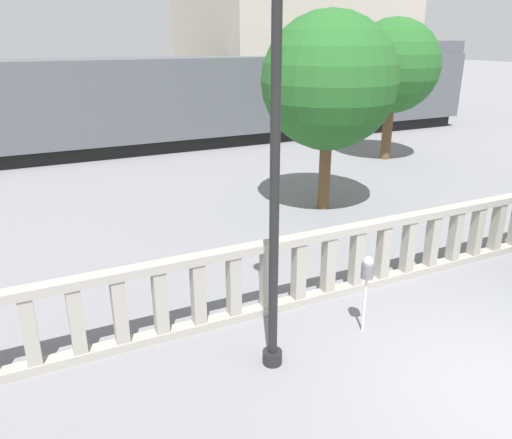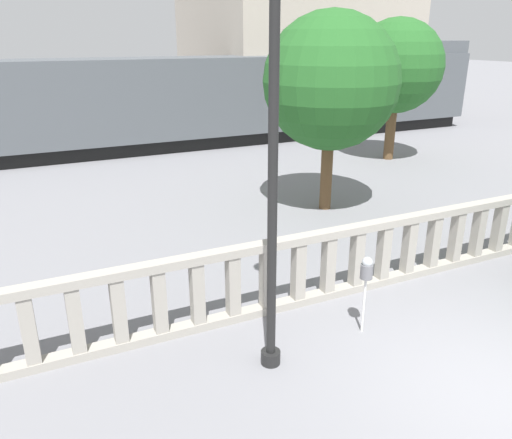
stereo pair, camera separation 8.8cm
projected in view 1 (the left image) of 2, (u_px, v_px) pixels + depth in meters
name	position (u px, v px, depth m)	size (l,w,h in m)	color
ground_plane	(501.00, 394.00, 6.66)	(160.00, 160.00, 0.00)	slate
balustrade	(357.00, 258.00, 9.19)	(13.40, 0.24, 1.32)	#9E998E
lamppost	(276.00, 121.00, 6.09)	(0.35, 0.35, 6.20)	black
parking_meter	(367.00, 272.00, 7.74)	(0.20, 0.20, 1.32)	silver
train_near	(209.00, 100.00, 21.50)	(27.15, 2.75, 4.29)	black
tree_left	(393.00, 66.00, 18.35)	(3.41, 3.41, 5.18)	brown
tree_right	(329.00, 82.00, 12.74)	(3.51, 3.51, 5.17)	brown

